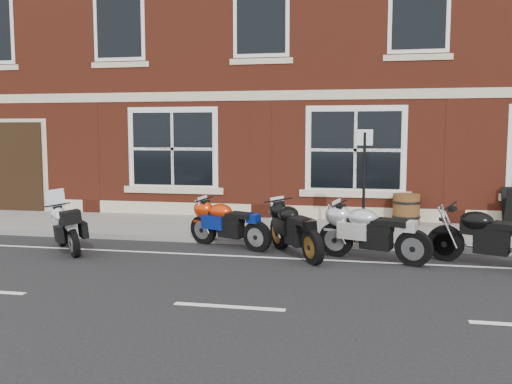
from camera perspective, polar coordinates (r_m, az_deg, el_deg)
ground at (r=11.01m, az=1.15°, el=-6.80°), size 80.00×80.00×0.00m
sidewalk at (r=13.90m, az=3.38°, el=-3.84°), size 30.00×3.00×0.12m
kerb at (r=12.36m, az=2.34°, el=-5.08°), size 30.00×0.16×0.12m
pub_building at (r=21.44m, az=6.42°, el=15.57°), size 24.00×12.00×12.00m
moto_touring_silver at (r=12.37m, az=-18.35°, el=-3.30°), size 1.33×1.49×1.23m
moto_sport_red at (r=12.09m, az=-2.74°, el=-3.04°), size 1.95×0.95×0.93m
moto_sport_black at (r=11.28m, az=3.99°, el=-3.58°), size 1.30×1.90×0.98m
moto_sport_silver at (r=11.05m, az=11.52°, el=-3.83°), size 2.13×0.94×1.00m
moto_naked_black at (r=11.23m, az=22.07°, el=-3.98°), size 2.10×1.06×1.01m
barrel_planter at (r=14.79m, az=14.80°, el=-1.68°), size 0.70×0.70×0.77m
parking_sign at (r=12.38m, az=10.75°, el=1.52°), size 0.34×0.06×2.38m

